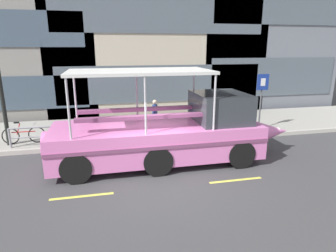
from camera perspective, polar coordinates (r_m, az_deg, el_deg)
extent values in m
plane|color=#3D3D3F|center=(9.87, -2.10, -9.61)|extent=(120.00, 120.00, 0.00)
cube|color=#99968E|center=(15.05, -5.99, -0.40)|extent=(32.00, 4.80, 0.18)
cube|color=#B2ADA3|center=(12.69, -4.67, -3.40)|extent=(32.00, 0.18, 0.18)
cube|color=#DBD64C|center=(8.90, -16.68, -13.21)|extent=(1.80, 0.12, 0.01)
cube|color=#DBD64C|center=(9.72, 13.28, -10.41)|extent=(1.80, 0.12, 0.01)
cube|color=#4C5660|center=(17.66, -0.96, 8.39)|extent=(12.49, 0.06, 2.21)
cube|color=#4C5660|center=(17.62, -1.03, 21.48)|extent=(12.49, 0.06, 2.21)
cube|color=#4C5660|center=(20.49, 20.33, 9.11)|extent=(8.83, 0.06, 2.48)
cube|color=#4C5660|center=(20.56, 21.58, 21.65)|extent=(8.83, 0.06, 2.48)
cylinder|color=gray|center=(12.74, -5.36, 0.88)|extent=(10.75, 0.07, 0.07)
cylinder|color=gray|center=(12.85, -5.32, -0.86)|extent=(10.75, 0.06, 0.06)
cylinder|color=gray|center=(13.34, -28.88, -2.17)|extent=(0.09, 0.09, 0.81)
cylinder|color=gray|center=(12.88, -19.70, -1.69)|extent=(0.09, 0.09, 0.81)
cylinder|color=gray|center=(12.77, -10.11, -1.15)|extent=(0.09, 0.09, 0.81)
cylinder|color=gray|center=(13.02, -0.63, -0.58)|extent=(0.09, 0.09, 0.81)
cylinder|color=gray|center=(13.61, 8.26, -0.03)|extent=(0.09, 0.09, 0.81)
cylinder|color=gray|center=(14.50, 16.24, 0.46)|extent=(0.09, 0.09, 0.81)
cylinder|color=black|center=(13.43, -30.14, 5.72)|extent=(0.16, 0.16, 4.42)
cylinder|color=#4C4F54|center=(14.84, 17.88, 4.45)|extent=(0.08, 0.08, 2.71)
cube|color=navy|center=(14.66, 18.31, 8.27)|extent=(0.60, 0.04, 0.76)
cube|color=white|center=(14.64, 18.35, 8.26)|extent=(0.24, 0.01, 0.36)
torus|color=black|center=(13.58, -24.54, -1.57)|extent=(0.70, 0.04, 0.70)
torus|color=black|center=(13.84, -28.74, -1.78)|extent=(0.70, 0.04, 0.70)
cylinder|color=#B21919|center=(13.66, -26.74, -1.04)|extent=(0.95, 0.04, 0.04)
cylinder|color=#B21919|center=(13.67, -27.54, -0.52)|extent=(0.19, 0.04, 0.51)
cube|color=black|center=(13.61, -27.84, 0.60)|extent=(0.20, 0.08, 0.06)
cylinder|color=#A5A5AA|center=(13.46, -24.94, 0.46)|extent=(0.03, 0.46, 0.03)
cube|color=pink|center=(10.65, -2.23, -2.71)|extent=(7.47, 2.62, 1.17)
cone|color=pink|center=(12.27, 19.29, -1.12)|extent=(1.68, 1.11, 1.11)
cylinder|color=pink|center=(10.67, -22.41, -3.86)|extent=(0.37, 1.11, 1.11)
cube|color=#783F64|center=(9.37, -0.77, -4.33)|extent=(7.47, 0.04, 0.12)
sphere|color=white|center=(12.48, 20.96, -0.77)|extent=(0.22, 0.22, 0.22)
cube|color=#33383D|center=(11.04, 10.24, 3.71)|extent=(1.87, 2.20, 1.06)
cube|color=silver|center=(10.07, -5.57, 10.70)|extent=(4.86, 2.41, 0.10)
cylinder|color=#B2B2B7|center=(11.80, 5.11, 6.60)|extent=(0.07, 0.07, 1.86)
cylinder|color=#B2B2B7|center=(9.66, 9.22, 4.51)|extent=(0.07, 0.07, 1.86)
cylinder|color=#B2B2B7|center=(11.32, -6.17, 6.20)|extent=(0.07, 0.07, 1.86)
cylinder|color=#B2B2B7|center=(9.07, -4.50, 3.96)|extent=(0.07, 0.07, 1.86)
cylinder|color=#B2B2B7|center=(11.30, -17.92, 5.53)|extent=(0.07, 0.07, 1.86)
cylinder|color=#B2B2B7|center=(9.05, -19.14, 3.12)|extent=(0.07, 0.07, 1.86)
cube|color=#783F64|center=(10.90, -5.78, 3.29)|extent=(4.47, 0.28, 0.12)
cube|color=#783F64|center=(9.68, -4.88, 1.77)|extent=(4.47, 0.28, 0.12)
cylinder|color=black|center=(12.62, 9.41, -1.72)|extent=(1.00, 0.28, 1.00)
cylinder|color=black|center=(10.55, 14.24, -5.46)|extent=(1.00, 0.28, 1.00)
cylinder|color=black|center=(11.86, -4.15, -2.66)|extent=(1.00, 0.28, 1.00)
cylinder|color=black|center=(9.63, -2.00, -7.01)|extent=(1.00, 0.28, 1.00)
cylinder|color=black|center=(11.79, -16.83, -3.41)|extent=(1.00, 0.28, 1.00)
cylinder|color=black|center=(9.55, -17.78, -7.98)|extent=(1.00, 0.28, 1.00)
cylinder|color=black|center=(14.37, 7.12, 0.75)|extent=(0.10, 0.10, 0.76)
cylinder|color=black|center=(14.49, 6.76, 0.88)|extent=(0.10, 0.10, 0.76)
cube|color=#236B47|center=(14.28, 7.03, 3.35)|extent=(0.24, 0.32, 0.54)
cylinder|color=#236B47|center=(14.14, 7.48, 3.10)|extent=(0.07, 0.07, 0.49)
cylinder|color=#236B47|center=(14.44, 6.57, 3.39)|extent=(0.07, 0.07, 0.49)
sphere|color=beige|center=(14.21, 7.08, 4.92)|extent=(0.21, 0.21, 0.21)
cylinder|color=#47423D|center=(14.09, -2.70, 0.55)|extent=(0.10, 0.10, 0.76)
cylinder|color=#47423D|center=(14.23, -2.50, 0.70)|extent=(0.10, 0.10, 0.76)
cube|color=navy|center=(14.00, -2.63, 3.20)|extent=(0.28, 0.33, 0.54)
cylinder|color=navy|center=(13.84, -2.89, 2.93)|extent=(0.07, 0.07, 0.49)
cylinder|color=navy|center=(14.18, -2.38, 3.25)|extent=(0.07, 0.07, 0.49)
sphere|color=beige|center=(13.93, -2.65, 4.79)|extent=(0.21, 0.21, 0.21)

